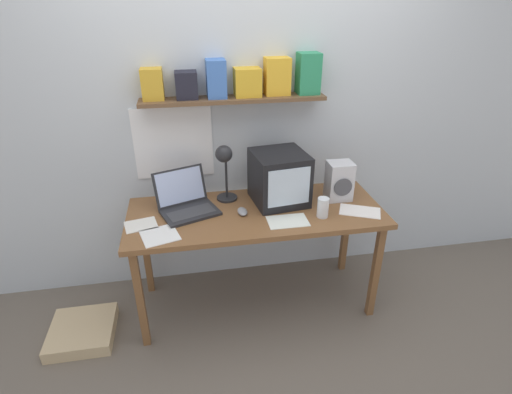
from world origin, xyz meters
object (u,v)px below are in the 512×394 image
at_px(juice_glass, 323,208).
at_px(loose_paper_near_laptop, 160,235).
at_px(printed_handout, 360,211).
at_px(corner_desk, 256,220).
at_px(computer_mouse, 242,211).
at_px(crt_monitor, 279,178).
at_px(floor_cushion, 82,331).
at_px(space_heater, 339,181).
at_px(open_notebook, 288,221).
at_px(laptop, 186,201).
at_px(desk_lamp, 225,163).
at_px(loose_paper_near_monitor, 141,225).

distance_m(juice_glass, loose_paper_near_laptop, 1.01).
relative_size(printed_handout, loose_paper_near_laptop, 1.18).
relative_size(corner_desk, computer_mouse, 15.11).
bearing_deg(computer_mouse, corner_desk, 13.98).
bearing_deg(printed_handout, loose_paper_near_laptop, -177.00).
distance_m(crt_monitor, juice_glass, 0.36).
bearing_deg(corner_desk, floor_cushion, -173.59).
bearing_deg(floor_cushion, printed_handout, 0.10).
xyz_separation_m(space_heater, open_notebook, (-0.42, -0.24, -0.13)).
relative_size(crt_monitor, floor_cushion, 0.97).
bearing_deg(laptop, printed_handout, -31.85).
height_order(laptop, floor_cushion, laptop).
bearing_deg(desk_lamp, printed_handout, -3.99).
bearing_deg(space_heater, desk_lamp, 174.36).
bearing_deg(floor_cushion, corner_desk, 6.41).
height_order(printed_handout, loose_paper_near_monitor, same).
xyz_separation_m(corner_desk, space_heater, (0.58, 0.07, 0.20)).
distance_m(crt_monitor, open_notebook, 0.33).
xyz_separation_m(open_notebook, floor_cushion, (-1.35, 0.04, -0.72)).
height_order(juice_glass, loose_paper_near_laptop, juice_glass).
bearing_deg(juice_glass, corner_desk, 159.68).
relative_size(juice_glass, space_heater, 0.49).
relative_size(corner_desk, crt_monitor, 4.25).
bearing_deg(open_notebook, computer_mouse, 150.66).
bearing_deg(juice_glass, desk_lamp, 152.47).
height_order(computer_mouse, floor_cushion, computer_mouse).
relative_size(desk_lamp, space_heater, 1.55).
xyz_separation_m(space_heater, printed_handout, (0.08, -0.20, -0.13)).
relative_size(computer_mouse, printed_handout, 0.37).
xyz_separation_m(corner_desk, loose_paper_near_monitor, (-0.72, -0.06, 0.07)).
xyz_separation_m(desk_lamp, printed_handout, (0.84, -0.28, -0.28)).
xyz_separation_m(corner_desk, floor_cushion, (-1.18, -0.13, -0.65)).
height_order(computer_mouse, loose_paper_near_monitor, computer_mouse).
bearing_deg(computer_mouse, crt_monitor, 26.28).
height_order(corner_desk, floor_cushion, corner_desk).
xyz_separation_m(computer_mouse, open_notebook, (0.26, -0.15, -0.01)).
distance_m(corner_desk, crt_monitor, 0.32).
height_order(computer_mouse, printed_handout, computer_mouse).
bearing_deg(crt_monitor, space_heater, -12.39).
bearing_deg(juice_glass, computer_mouse, 165.77).
height_order(open_notebook, loose_paper_near_laptop, same).
xyz_separation_m(juice_glass, printed_handout, (0.26, 0.02, -0.06)).
relative_size(juice_glass, computer_mouse, 1.18).
distance_m(open_notebook, loose_paper_near_monitor, 0.90).
bearing_deg(loose_paper_near_laptop, crt_monitor, 21.36).
xyz_separation_m(crt_monitor, open_notebook, (-0.01, -0.28, -0.17)).
bearing_deg(crt_monitor, corner_desk, -155.56).
xyz_separation_m(juice_glass, space_heater, (0.19, 0.22, 0.07)).
distance_m(open_notebook, printed_handout, 0.49).
relative_size(crt_monitor, laptop, 0.90).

